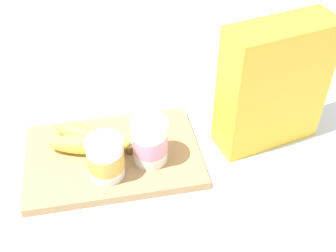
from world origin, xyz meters
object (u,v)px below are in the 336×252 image
object	(u,v)px
cutting_board	(113,156)
cereal_box	(273,86)
yogurt_cup_back	(106,158)
banana_bunch	(90,140)
yogurt_cup_front	(150,141)

from	to	relation	value
cutting_board	cereal_box	distance (m)	0.33
yogurt_cup_back	banana_bunch	xyz separation A→B (m)	(0.03, -0.07, -0.02)
yogurt_cup_front	cereal_box	bearing A→B (deg)	-171.46
cereal_box	yogurt_cup_front	distance (m)	0.25
cereal_box	yogurt_cup_back	xyz separation A→B (m)	(0.32, 0.06, -0.07)
cutting_board	yogurt_cup_front	size ratio (longest dim) A/B	3.68
cereal_box	banana_bunch	world-z (taller)	cereal_box
yogurt_cup_front	yogurt_cup_back	xyz separation A→B (m)	(0.08, 0.02, -0.00)
yogurt_cup_front	banana_bunch	world-z (taller)	yogurt_cup_front
banana_bunch	cereal_box	bearing A→B (deg)	177.34
yogurt_cup_front	yogurt_cup_back	bearing A→B (deg)	15.04
cereal_box	yogurt_cup_front	bearing A→B (deg)	175.99
cutting_board	cereal_box	bearing A→B (deg)	-178.57
yogurt_cup_front	yogurt_cup_back	size ratio (longest dim) A/B	1.11
cutting_board	cereal_box	world-z (taller)	cereal_box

